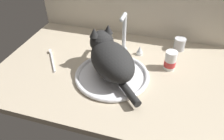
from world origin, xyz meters
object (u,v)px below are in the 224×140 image
object	(u,v)px
sink_basin	(112,75)
faucet	(124,38)
metal_jar	(179,44)
toothbrush	(52,60)
cat	(110,57)
pill_bottle	(170,61)

from	to	relation	value
sink_basin	faucet	bearing A→B (deg)	90.00
sink_basin	metal_jar	distance (cm)	43.89
sink_basin	metal_jar	size ratio (longest dim) A/B	5.12
faucet	toothbrush	bearing A→B (deg)	-151.28
cat	toothbrush	world-z (taller)	cat
cat	toothbrush	distance (cm)	32.82
metal_jar	toothbrush	world-z (taller)	metal_jar
sink_basin	cat	xyz separation A→B (cm)	(-1.60, 1.78, 8.94)
cat	toothbrush	xyz separation A→B (cm)	(-31.46, 1.74, -9.20)
faucet	toothbrush	world-z (taller)	faucet
metal_jar	faucet	bearing A→B (deg)	-158.09
sink_basin	toothbrush	distance (cm)	33.24
pill_bottle	toothbrush	xyz separation A→B (cm)	(-58.04, -10.43, -3.90)
metal_jar	pill_bottle	xyz separation A→B (cm)	(-3.66, -19.20, 1.11)
faucet	pill_bottle	size ratio (longest dim) A/B	2.33
metal_jar	toothbrush	xyz separation A→B (cm)	(-61.70, -29.63, -2.79)
cat	metal_jar	xyz separation A→B (cm)	(30.24, 31.37, -6.40)
faucet	cat	distance (cm)	19.94
sink_basin	metal_jar	world-z (taller)	metal_jar
sink_basin	metal_jar	xyz separation A→B (cm)	(28.65, 33.15, 2.54)
faucet	sink_basin	bearing A→B (deg)	-90.00
sink_basin	metal_jar	bearing A→B (deg)	49.17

